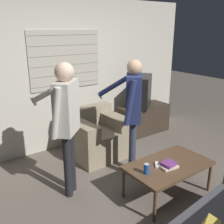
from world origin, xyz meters
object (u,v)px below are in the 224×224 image
at_px(spare_remote, 157,165).
at_px(armchair_beige, 96,136).
at_px(tv, 144,91).
at_px(person_left_standing, 66,114).
at_px(coffee_table, 168,167).
at_px(person_right_standing, 133,104).
at_px(book_stack, 168,165).
at_px(soda_can, 146,169).

bearing_deg(spare_remote, armchair_beige, 130.40).
distance_m(tv, person_left_standing, 2.41).
height_order(person_left_standing, spare_remote, person_left_standing).
height_order(coffee_table, tv, tv).
height_order(tv, person_right_standing, person_right_standing).
xyz_separation_m(armchair_beige, tv, (1.32, 0.29, 0.52)).
xyz_separation_m(armchair_beige, book_stack, (0.08, -1.51, 0.12)).
height_order(armchair_beige, book_stack, armchair_beige).
bearing_deg(spare_remote, person_right_standing, 120.62).
height_order(person_left_standing, soda_can, person_left_standing).
distance_m(book_stack, soda_can, 0.32).
distance_m(person_right_standing, book_stack, 0.94).
relative_size(book_stack, soda_can, 1.83).
relative_size(coffee_table, person_left_standing, 0.63).
height_order(person_left_standing, person_right_standing, person_left_standing).
bearing_deg(tv, spare_remote, 11.48).
distance_m(person_right_standing, spare_remote, 0.88).
xyz_separation_m(coffee_table, person_right_standing, (-0.04, 0.67, 0.67)).
bearing_deg(spare_remote, tv, 92.55).
bearing_deg(armchair_beige, soda_can, 79.25).
xyz_separation_m(armchair_beige, coffee_table, (0.15, -1.46, 0.05)).
bearing_deg(tv, soda_can, 7.87).
bearing_deg(armchair_beige, coffee_table, 94.10).
bearing_deg(soda_can, person_left_standing, 129.37).
xyz_separation_m(soda_can, spare_remote, (0.23, 0.06, -0.05)).
bearing_deg(tv, person_right_standing, 1.04).
bearing_deg(person_left_standing, spare_remote, -83.09).
xyz_separation_m(tv, soda_can, (-1.55, -1.76, -0.37)).
bearing_deg(armchair_beige, person_right_standing, 96.02).
distance_m(armchair_beige, person_left_standing, 1.33).
relative_size(tv, person_right_standing, 0.40).
xyz_separation_m(coffee_table, tv, (1.17, 1.75, 0.47)).
xyz_separation_m(tv, person_left_standing, (-2.18, -0.99, 0.22)).
distance_m(coffee_table, soda_can, 0.39).
relative_size(armchair_beige, person_right_standing, 0.53).
bearing_deg(coffee_table, person_right_standing, 93.47).
relative_size(tv, book_stack, 2.93).
height_order(coffee_table, spare_remote, spare_remote).
distance_m(armchair_beige, spare_remote, 1.41).
relative_size(coffee_table, person_right_standing, 0.64).
distance_m(tv, person_right_standing, 1.64).
bearing_deg(book_stack, spare_remote, 127.60).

